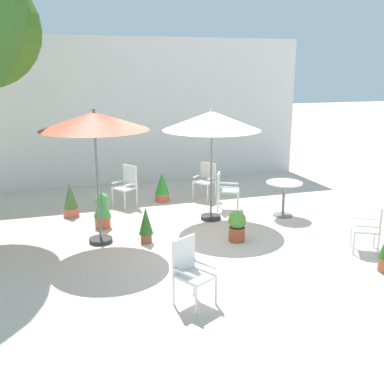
{
  "coord_description": "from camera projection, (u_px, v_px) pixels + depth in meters",
  "views": [
    {
      "loc": [
        -2.55,
        -8.04,
        3.21
      ],
      "look_at": [
        0.0,
        -0.2,
        0.98
      ],
      "focal_mm": 43.16,
      "sensor_mm": 36.0,
      "label": 1
    }
  ],
  "objects": [
    {
      "name": "patio_chair_4",
      "position": [
        225.0,
        188.0,
        10.67
      ],
      "size": [
        0.63,
        0.6,
        0.86
      ],
      "color": "silver",
      "rests_on": "ground"
    },
    {
      "name": "patio_umbrella_1",
      "position": [
        212.0,
        122.0,
        9.55
      ],
      "size": [
        2.06,
        2.06,
        2.4
      ],
      "color": "#2D2D2D",
      "rests_on": "ground"
    },
    {
      "name": "cafe_table_0",
      "position": [
        284.0,
        192.0,
        10.19
      ],
      "size": [
        0.79,
        0.79,
        0.77
      ],
      "color": "white",
      "rests_on": "ground"
    },
    {
      "name": "patio_chair_0",
      "position": [
        206.0,
        179.0,
        11.52
      ],
      "size": [
        0.63,
        0.63,
        0.91
      ],
      "color": "silver",
      "rests_on": "ground"
    },
    {
      "name": "potted_plant_4",
      "position": [
        102.0,
        202.0,
        10.3
      ],
      "size": [
        0.34,
        0.34,
        0.51
      ],
      "color": "#A14932",
      "rests_on": "ground"
    },
    {
      "name": "potted_plant_1",
      "position": [
        237.0,
        226.0,
        8.76
      ],
      "size": [
        0.34,
        0.34,
        0.59
      ],
      "color": "#AD4E2D",
      "rests_on": "ground"
    },
    {
      "name": "patio_chair_3",
      "position": [
        371.0,
        225.0,
        8.2
      ],
      "size": [
        0.62,
        0.62,
        0.89
      ],
      "color": "silver",
      "rests_on": "ground"
    },
    {
      "name": "villa_facade",
      "position": [
        136.0,
        112.0,
        12.91
      ],
      "size": [
        9.74,
        0.3,
        4.02
      ],
      "primitive_type": "cube",
      "color": "silver",
      "rests_on": "ground"
    },
    {
      "name": "potted_plant_6",
      "position": [
        102.0,
        209.0,
        9.46
      ],
      "size": [
        0.36,
        0.36,
        0.78
      ],
      "color": "#B6543B",
      "rests_on": "ground"
    },
    {
      "name": "patio_chair_2",
      "position": [
        190.0,
        268.0,
        6.38
      ],
      "size": [
        0.61,
        0.62,
        0.95
      ],
      "color": "silver",
      "rests_on": "ground"
    },
    {
      "name": "patio_umbrella_0",
      "position": [
        94.0,
        123.0,
        8.18
      ],
      "size": [
        1.95,
        1.95,
        2.52
      ],
      "color": "#2D2D2D",
      "rests_on": "ground"
    },
    {
      "name": "potted_plant_2",
      "position": [
        162.0,
        187.0,
        11.36
      ],
      "size": [
        0.35,
        0.35,
        0.73
      ],
      "color": "#D06249",
      "rests_on": "ground"
    },
    {
      "name": "patio_chair_1",
      "position": [
        127.0,
        183.0,
        10.93
      ],
      "size": [
        0.61,
        0.62,
        0.97
      ],
      "color": "white",
      "rests_on": "ground"
    },
    {
      "name": "potted_plant_3",
      "position": [
        146.0,
        224.0,
        8.65
      ],
      "size": [
        0.27,
        0.27,
        0.69
      ],
      "color": "brown",
      "rests_on": "ground"
    },
    {
      "name": "ground_plane",
      "position": [
        189.0,
        238.0,
        8.98
      ],
      "size": [
        60.0,
        60.0,
        0.0
      ],
      "primitive_type": "plane",
      "color": "beige"
    },
    {
      "name": "potted_plant_0",
      "position": [
        70.0,
        201.0,
        10.2
      ],
      "size": [
        0.35,
        0.35,
        0.75
      ],
      "color": "#BF6149",
      "rests_on": "ground"
    }
  ]
}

